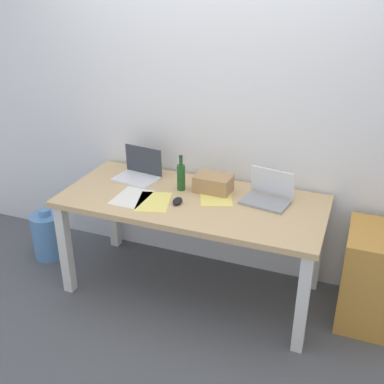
{
  "coord_description": "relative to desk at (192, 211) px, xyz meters",
  "views": [
    {
      "loc": [
        1.0,
        -2.6,
        2.11
      ],
      "look_at": [
        0.0,
        0.0,
        0.79
      ],
      "focal_mm": 43.34,
      "sensor_mm": 36.0,
      "label": 1
    }
  ],
  "objects": [
    {
      "name": "computer_mouse",
      "position": [
        -0.06,
        -0.1,
        0.11
      ],
      "size": [
        0.07,
        0.11,
        0.03
      ],
      "primitive_type": "ellipsoid",
      "rotation": [
        0.0,
        0.0,
        0.1
      ],
      "color": "black",
      "rests_on": "desk"
    },
    {
      "name": "water_cooler_jug",
      "position": [
        -1.24,
        -0.01,
        -0.45
      ],
      "size": [
        0.25,
        0.25,
        0.42
      ],
      "color": "#598CC6",
      "rests_on": "ground"
    },
    {
      "name": "laptop_right",
      "position": [
        0.48,
        0.14,
        0.14
      ],
      "size": [
        0.34,
        0.27,
        0.21
      ],
      "color": "gray",
      "rests_on": "desk"
    },
    {
      "name": "desk",
      "position": [
        0.0,
        0.0,
        0.0
      ],
      "size": [
        1.77,
        0.79,
        0.74
      ],
      "color": "tan",
      "rests_on": "ground"
    },
    {
      "name": "cardboard_box",
      "position": [
        0.09,
        0.17,
        0.15
      ],
      "size": [
        0.26,
        0.18,
        0.12
      ],
      "primitive_type": "cube",
      "rotation": [
        0.0,
        0.0,
        -0.04
      ],
      "color": "tan",
      "rests_on": "desk"
    },
    {
      "name": "paper_sheet_near_back",
      "position": [
        0.14,
        0.09,
        0.09
      ],
      "size": [
        0.3,
        0.35,
        0.0
      ],
      "primitive_type": "cube",
      "rotation": [
        0.0,
        0.0,
        0.37
      ],
      "color": "#F4E06B",
      "rests_on": "desk"
    },
    {
      "name": "paper_sheet_front_left",
      "position": [
        -0.39,
        -0.13,
        0.09
      ],
      "size": [
        0.21,
        0.3,
        0.0
      ],
      "primitive_type": "cube",
      "rotation": [
        0.0,
        0.0,
        0.0
      ],
      "color": "white",
      "rests_on": "desk"
    },
    {
      "name": "ground_plane",
      "position": [
        0.0,
        0.0,
        -0.64
      ],
      "size": [
        8.0,
        8.0,
        0.0
      ],
      "primitive_type": "plane",
      "color": "#515459"
    },
    {
      "name": "paper_yellow_folder",
      "position": [
        -0.22,
        -0.14,
        0.09
      ],
      "size": [
        0.28,
        0.34,
        0.0
      ],
      "primitive_type": "cube",
      "rotation": [
        0.0,
        0.0,
        0.27
      ],
      "color": "#F4E06B",
      "rests_on": "desk"
    },
    {
      "name": "laptop_left",
      "position": [
        -0.49,
        0.17,
        0.14
      ],
      "size": [
        0.34,
        0.26,
        0.22
      ],
      "color": "silver",
      "rests_on": "desk"
    },
    {
      "name": "filing_cabinet",
      "position": [
        1.22,
        0.12,
        -0.32
      ],
      "size": [
        0.4,
        0.48,
        0.66
      ],
      "primitive_type": "cube",
      "color": "#C68938",
      "rests_on": "ground"
    },
    {
      "name": "back_wall",
      "position": [
        0.0,
        0.46,
        0.66
      ],
      "size": [
        5.2,
        0.08,
        2.6
      ],
      "primitive_type": "cube",
      "color": "white",
      "rests_on": "ground"
    },
    {
      "name": "beer_bottle",
      "position": [
        -0.12,
        0.11,
        0.19
      ],
      "size": [
        0.06,
        0.06,
        0.25
      ],
      "color": "#1E5123",
      "rests_on": "desk"
    }
  ]
}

